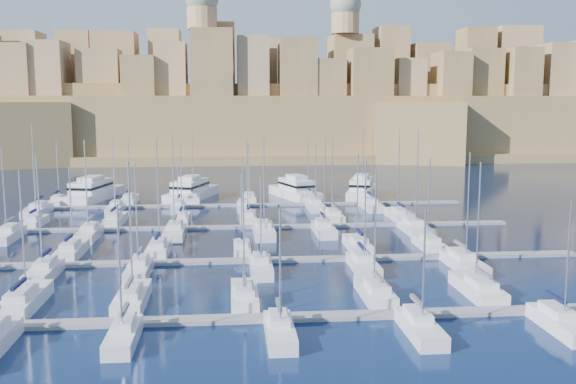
{
  "coord_description": "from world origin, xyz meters",
  "views": [
    {
      "loc": [
        -3.37,
        -91.47,
        20.25
      ],
      "look_at": [
        5.49,
        6.0,
        6.37
      ],
      "focal_mm": 40.0,
      "sensor_mm": 36.0,
      "label": 1
    }
  ],
  "objects": [
    {
      "name": "sailboat_21",
      "position": [
        0.14,
        -17.16,
        0.72
      ],
      "size": [
        2.56,
        8.54,
        11.88
      ],
      "color": "silver",
      "rests_on": "ground"
    },
    {
      "name": "pontoon_mid_far",
      "position": [
        0.0,
        10.0,
        0.2
      ],
      "size": [
        84.0,
        2.0,
        0.4
      ],
      "primitive_type": "cube",
      "color": "slate",
      "rests_on": "ground"
    },
    {
      "name": "sailboat_8",
      "position": [
        -12.5,
        -38.79,
        0.72
      ],
      "size": [
        2.33,
        7.77,
        12.32
      ],
      "color": "silver",
      "rests_on": "ground"
    },
    {
      "name": "sailboat_40",
      "position": [
        12.47,
        37.23,
        0.73
      ],
      "size": [
        2.6,
        8.68,
        12.78
      ],
      "color": "silver",
      "rests_on": "ground"
    },
    {
      "name": "sailboat_47",
      "position": [
        23.09,
        26.2,
        0.76
      ],
      "size": [
        2.95,
        9.83,
        15.39
      ],
      "color": "silver",
      "rests_on": "ground"
    },
    {
      "name": "sailboat_14",
      "position": [
        -13.0,
        -6.54,
        0.76
      ],
      "size": [
        2.74,
        9.14,
        15.83
      ],
      "color": "silver",
      "rests_on": "ground"
    },
    {
      "name": "sailboat_23",
      "position": [
        24.83,
        -17.8,
        0.75
      ],
      "size": [
        2.95,
        9.83,
        14.59
      ],
      "color": "silver",
      "rests_on": "ground"
    },
    {
      "name": "sailboat_33",
      "position": [
        1.62,
        4.02,
        0.77
      ],
      "size": [
        3.06,
        10.21,
        15.67
      ],
      "color": "silver",
      "rests_on": "ground"
    },
    {
      "name": "sailboat_41",
      "position": [
        23.9,
        37.41,
        0.75
      ],
      "size": [
        2.71,
        9.04,
        14.9
      ],
      "color": "silver",
      "rests_on": "ground"
    },
    {
      "name": "sailboat_15",
      "position": [
        -1.92,
        -7.44,
        0.7
      ],
      "size": [
        2.2,
        7.33,
        10.98
      ],
      "color": "silver",
      "rests_on": "ground"
    },
    {
      "name": "sailboat_42",
      "position": [
        -38.07,
        25.96,
        0.78
      ],
      "size": [
        3.1,
        10.33,
        16.58
      ],
      "color": "silver",
      "rests_on": "ground"
    },
    {
      "name": "sailboat_35",
      "position": [
        25.03,
        3.98,
        0.77
      ],
      "size": [
        3.09,
        10.3,
        16.32
      ],
      "color": "silver",
      "rests_on": "ground"
    },
    {
      "name": "sailboat_44",
      "position": [
        -12.99,
        27.21,
        0.7
      ],
      "size": [
        2.34,
        7.79,
        10.65
      ],
      "color": "silver",
      "rests_on": "ground"
    },
    {
      "name": "sailboat_29",
      "position": [
        25.59,
        15.59,
        0.76
      ],
      "size": [
        2.82,
        9.4,
        15.62
      ],
      "color": "silver",
      "rests_on": "ground"
    },
    {
      "name": "sailboat_13",
      "position": [
        -24.34,
        -6.56,
        0.73
      ],
      "size": [
        2.73,
        9.12,
        12.12
      ],
      "color": "silver",
      "rests_on": "ground"
    },
    {
      "name": "sailboat_10",
      "position": [
        12.98,
        -39.07,
        0.72
      ],
      "size": [
        2.51,
        8.36,
        11.49
      ],
      "color": "silver",
      "rests_on": "ground"
    },
    {
      "name": "sailboat_34",
      "position": [
        10.9,
        4.4,
        0.75
      ],
      "size": [
        2.83,
        9.44,
        14.94
      ],
      "color": "silver",
      "rests_on": "ground"
    },
    {
      "name": "fortified_city",
      "position": [
        -0.19,
        155.26,
        14.74
      ],
      "size": [
        460.0,
        108.95,
        59.52
      ],
      "color": "brown",
      "rests_on": "ground"
    },
    {
      "name": "sailboat_39",
      "position": [
        0.39,
        37.21,
        0.72
      ],
      "size": [
        2.59,
        8.65,
        12.12
      ],
      "color": "silver",
      "rests_on": "ground"
    },
    {
      "name": "sailboat_38",
      "position": [
        -10.98,
        38.06,
        0.77
      ],
      "size": [
        3.11,
        10.38,
        16.21
      ],
      "color": "silver",
      "rests_on": "ground"
    },
    {
      "name": "sailboat_46",
      "position": [
        12.5,
        26.54,
        0.73
      ],
      "size": [
        2.75,
        9.15,
        12.91
      ],
      "color": "silver",
      "rests_on": "ground"
    },
    {
      "name": "sailboat_11",
      "position": [
        25.74,
        -39.17,
        0.72
      ],
      "size": [
        2.57,
        8.55,
        12.19
      ],
      "color": "silver",
      "rests_on": "ground"
    },
    {
      "name": "sailboat_43",
      "position": [
        -24.42,
        26.93,
        0.72
      ],
      "size": [
        2.51,
        8.36,
        12.21
      ],
      "color": "silver",
      "rests_on": "ground"
    },
    {
      "name": "sailboat_30",
      "position": [
        -36.13,
        4.46,
        0.74
      ],
      "size": [
        2.79,
        9.31,
        13.95
      ],
      "color": "silver",
      "rests_on": "ground"
    },
    {
      "name": "sailboat_32",
      "position": [
        -11.78,
        4.24,
        0.76
      ],
      "size": [
        2.93,
        9.76,
        15.66
      ],
      "color": "silver",
      "rests_on": "ground"
    },
    {
      "name": "ground",
      "position": [
        0.0,
        0.0,
        0.0
      ],
      "size": [
        600.0,
        600.0,
        0.0
      ],
      "primitive_type": "plane",
      "color": "black",
      "rests_on": "ground"
    },
    {
      "name": "pontoon_mid_near",
      "position": [
        0.0,
        -12.0,
        0.2
      ],
      "size": [
        84.0,
        2.0,
        0.4
      ],
      "primitive_type": "cube",
      "color": "slate",
      "rests_on": "ground"
    },
    {
      "name": "motor_yacht_b",
      "position": [
        -11.54,
        42.22,
        1.73
      ],
      "size": [
        10.96,
        18.89,
        5.25
      ],
      "color": "silver",
      "rests_on": "ground"
    },
    {
      "name": "sailboat_16",
      "position": [
        13.94,
        -6.58,
        0.74
      ],
      "size": [
        2.72,
        9.07,
        13.7
      ],
      "color": "silver",
      "rests_on": "ground"
    },
    {
      "name": "pontoon_far",
      "position": [
        0.0,
        32.0,
        0.2
      ],
      "size": [
        84.0,
        2.0,
        0.4
      ],
      "primitive_type": "cube",
      "color": "slate",
      "rests_on": "ground"
    },
    {
      "name": "sailboat_45",
      "position": [
        -1.07,
        27.42,
        0.7
      ],
      "size": [
        2.21,
        7.35,
        10.46
      ],
      "color": "silver",
      "rests_on": "ground"
    },
    {
      "name": "motor_yacht_a",
      "position": [
        -31.82,
        42.95,
        1.73
      ],
      "size": [
        10.03,
        20.46,
        5.25
      ],
      "color": "silver",
      "rests_on": "ground"
    },
    {
      "name": "pontoon_near",
      "position": [
        0.0,
        -34.0,
        0.2
      ],
      "size": [
        84.0,
        2.0,
        0.4
      ],
      "primitive_type": "cube",
      "color": "slate",
      "rests_on": "ground"
    },
    {
      "name": "sailboat_4",
      "position": [
        11.4,
        -28.54,
        0.74
      ],
      "size": [
        2.75,
        9.16,
        13.89
      ],
      "color": "silver",
      "rests_on": "ground"
    },
    {
      "name": "sailboat_17",
      "position": [
        23.88,
        -6.87,
        0.73
      ],
      "size": [
        2.54,
        8.48,
        13.05
      ],
      "color": "silver",
      "rests_on": "ground"
    },
    {
      "name": "sailboat_27",
      "position": [
        -0.5,
        15.4,
        0.74
      ],
      "size": [
        2.71,
        9.02,
        13.81
      ],
      "color": "silver",
      "rests_on": "ground"
    },
    {
      "name": "sailboat_25",
      "position": [
        -22.51,
        15.4,
        0.75
      ],
      "size": [
        2.71,
        9.03,
        14.91
      ],
      "color": "silver",
      "rests_on": "ground"
    },
    {
      "name": "motor_yacht_c",
      "position": [
        10.29,
        41.58,
        1.73
      ],
      "size": [
        10.13,
        17.5,
        5.25
      ],
      "color": "silver",
      "rests_on": "ground"
    },
    {
      "name": "sailboat_31",
      "position": [
        -24.45,
        4.51,
        0.75
      ],
      "size": [
        2.76,
        9.2,
        15.0
      ],
      "color": "silver",
      "rests_on": "ground"
    },
    {
      "name": "sailboat_5",
      "position": [
        22.45,
        -28.23,
        0.75
      ],
      "size": [
        2.94,
        9.79,
        14.33
      ],
      "color": "silver",
      "rests_on": "ground"
    },
    {
      "name": "sailboat_2",
      "position": [
        -13.32,
        -28.38,
        0.75
      ],
      "size": [
        2.84,
        9.47,
        14.69
      ],
      "color": "silver",
      "rests_on": "ground"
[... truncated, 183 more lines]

